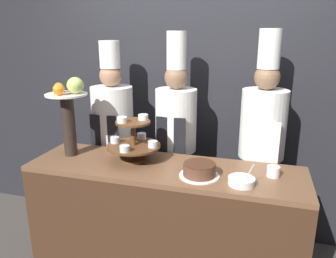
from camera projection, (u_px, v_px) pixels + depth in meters
wall_back at (191, 85)px, 2.97m from camera, size 10.00×0.06×2.80m
buffet_counter at (164, 225)px, 2.45m from camera, size 1.96×0.56×0.95m
tiered_stand at (133, 140)px, 2.39m from camera, size 0.40×0.40×0.34m
fruit_pedestal at (69, 107)px, 2.44m from camera, size 0.31×0.31×0.60m
cake_round at (199, 170)px, 2.15m from camera, size 0.27×0.27×0.09m
cup_white at (273, 171)px, 2.15m from camera, size 0.08×0.08×0.07m
serving_bowl_near at (241, 181)px, 2.04m from camera, size 0.17×0.17×0.15m
chef_left at (113, 135)px, 2.92m from camera, size 0.36×0.36×1.80m
chef_center_left at (176, 138)px, 2.76m from camera, size 0.34×0.34×1.88m
chef_center_right at (261, 144)px, 2.57m from camera, size 0.35×0.35×1.89m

